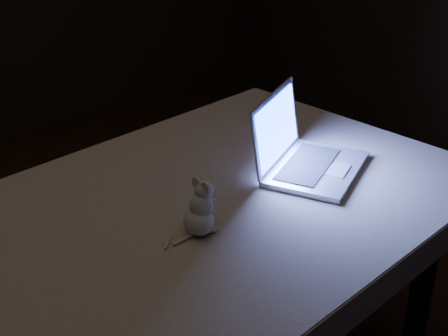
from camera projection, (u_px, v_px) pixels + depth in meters
table at (204, 320)px, 1.95m from camera, size 1.62×1.19×0.79m
tablecloth at (232, 218)px, 1.79m from camera, size 1.82×1.48×0.09m
laptop at (319, 137)px, 1.89m from camera, size 0.43×0.42×0.23m
plush_mouse at (198, 208)px, 1.60m from camera, size 0.14×0.14×0.15m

